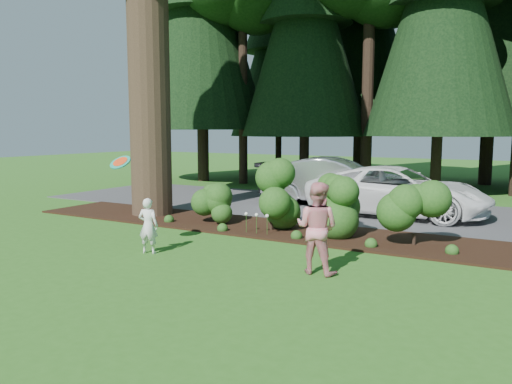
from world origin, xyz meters
TOP-DOWN VIEW (x-y plane):
  - ground at (0.00, 0.00)m, footprint 80.00×80.00m
  - mulch_bed at (0.00, 3.25)m, footprint 16.00×2.50m
  - driveway at (0.00, 7.50)m, footprint 22.00×6.00m
  - shrub_row at (0.77, 3.14)m, footprint 6.53×1.60m
  - lily_cluster at (-0.30, 2.40)m, footprint 0.69×0.09m
  - car_silver_wagon at (-0.36, 8.06)m, footprint 5.19×2.49m
  - car_white_suv at (2.05, 6.92)m, footprint 5.42×2.53m
  - car_dark_suv at (-0.85, 8.39)m, footprint 5.04×2.06m
  - child at (-1.39, -0.34)m, footprint 0.50×0.40m
  - adult at (2.30, 0.07)m, footprint 0.83×0.65m
  - frisbee at (-1.99, -0.49)m, footprint 0.47×0.40m

SIDE VIEW (x-z plane):
  - ground at x=0.00m, z-range 0.00..0.00m
  - driveway at x=0.00m, z-range 0.00..0.03m
  - mulch_bed at x=0.00m, z-range 0.00..0.05m
  - lily_cluster at x=-0.30m, z-range 0.21..0.78m
  - child at x=-1.39m, z-range 0.00..1.19m
  - car_dark_suv at x=-0.85m, z-range 0.03..1.49m
  - car_white_suv at x=2.05m, z-range 0.03..1.53m
  - shrub_row at x=0.77m, z-range 0.00..1.61m
  - adult at x=2.30m, z-range 0.00..1.69m
  - car_silver_wagon at x=-0.36m, z-range 0.03..1.67m
  - frisbee at x=-1.99m, z-range 1.80..2.08m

